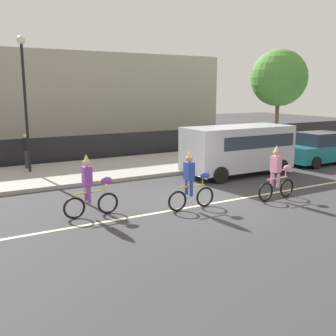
{
  "coord_description": "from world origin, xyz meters",
  "views": [
    {
      "loc": [
        -7.44,
        -10.84,
        3.76
      ],
      "look_at": [
        -0.6,
        1.2,
        1.0
      ],
      "focal_mm": 42.0,
      "sensor_mm": 36.0,
      "label": 1
    }
  ],
  "objects_px": {
    "parked_car_teal": "(320,149)",
    "pedestrian_onlooker": "(26,150)",
    "street_lamp_post": "(24,85)",
    "parade_cyclist_purple": "(91,189)",
    "parked_van_silver": "(239,146)",
    "parade_cyclist_cobalt": "(192,183)",
    "parade_cyclist_pink": "(278,176)"
  },
  "relations": [
    {
      "from": "parade_cyclist_purple",
      "to": "street_lamp_post",
      "type": "relative_size",
      "value": 0.33
    },
    {
      "from": "parade_cyclist_purple",
      "to": "parade_cyclist_pink",
      "type": "distance_m",
      "value": 6.39
    },
    {
      "from": "parade_cyclist_cobalt",
      "to": "parked_van_silver",
      "type": "distance_m",
      "value": 5.8
    },
    {
      "from": "parade_cyclist_purple",
      "to": "street_lamp_post",
      "type": "xyz_separation_m",
      "value": [
        -0.49,
        7.06,
        3.15
      ]
    },
    {
      "from": "parked_van_silver",
      "to": "parade_cyclist_pink",
      "type": "bearing_deg",
      "value": -111.08
    },
    {
      "from": "parade_cyclist_cobalt",
      "to": "parked_car_teal",
      "type": "distance_m",
      "value": 10.58
    },
    {
      "from": "street_lamp_post",
      "to": "parked_car_teal",
      "type": "bearing_deg",
      "value": -18.6
    },
    {
      "from": "parked_van_silver",
      "to": "street_lamp_post",
      "type": "height_order",
      "value": "street_lamp_post"
    },
    {
      "from": "parked_van_silver",
      "to": "street_lamp_post",
      "type": "relative_size",
      "value": 0.85
    },
    {
      "from": "parade_cyclist_cobalt",
      "to": "pedestrian_onlooker",
      "type": "distance_m",
      "value": 9.43
    },
    {
      "from": "parade_cyclist_cobalt",
      "to": "parade_cyclist_pink",
      "type": "relative_size",
      "value": 1.0
    },
    {
      "from": "street_lamp_post",
      "to": "pedestrian_onlooker",
      "type": "bearing_deg",
      "value": 87.06
    },
    {
      "from": "parked_car_teal",
      "to": "pedestrian_onlooker",
      "type": "height_order",
      "value": "pedestrian_onlooker"
    },
    {
      "from": "parked_car_teal",
      "to": "pedestrian_onlooker",
      "type": "xyz_separation_m",
      "value": [
        -13.5,
        5.4,
        0.23
      ]
    },
    {
      "from": "parade_cyclist_pink",
      "to": "street_lamp_post",
      "type": "distance_m",
      "value": 11.23
    },
    {
      "from": "parade_cyclist_pink",
      "to": "pedestrian_onlooker",
      "type": "height_order",
      "value": "parade_cyclist_pink"
    },
    {
      "from": "parade_cyclist_pink",
      "to": "street_lamp_post",
      "type": "relative_size",
      "value": 0.33
    },
    {
      "from": "street_lamp_post",
      "to": "parade_cyclist_purple",
      "type": "bearing_deg",
      "value": -86.06
    },
    {
      "from": "parade_cyclist_pink",
      "to": "parked_van_silver",
      "type": "distance_m",
      "value": 4.17
    },
    {
      "from": "parked_car_teal",
      "to": "street_lamp_post",
      "type": "bearing_deg",
      "value": 161.4
    },
    {
      "from": "parked_van_silver",
      "to": "pedestrian_onlooker",
      "type": "bearing_deg",
      "value": 146.56
    },
    {
      "from": "pedestrian_onlooker",
      "to": "parade_cyclist_cobalt",
      "type": "bearing_deg",
      "value": -68.4
    },
    {
      "from": "parade_cyclist_pink",
      "to": "parked_van_silver",
      "type": "bearing_deg",
      "value": 68.92
    },
    {
      "from": "pedestrian_onlooker",
      "to": "parade_cyclist_purple",
      "type": "bearing_deg",
      "value": -86.79
    },
    {
      "from": "parade_cyclist_purple",
      "to": "parked_car_teal",
      "type": "xyz_separation_m",
      "value": [
        13.06,
        2.5,
        -0.06
      ]
    },
    {
      "from": "parade_cyclist_purple",
      "to": "street_lamp_post",
      "type": "bearing_deg",
      "value": 93.94
    },
    {
      "from": "parked_van_silver",
      "to": "parked_car_teal",
      "type": "bearing_deg",
      "value": 0.0
    },
    {
      "from": "parade_cyclist_pink",
      "to": "parked_car_teal",
      "type": "height_order",
      "value": "parade_cyclist_pink"
    },
    {
      "from": "parade_cyclist_pink",
      "to": "parked_van_silver",
      "type": "xyz_separation_m",
      "value": [
        1.49,
        3.87,
        0.44
      ]
    },
    {
      "from": "parade_cyclist_pink",
      "to": "street_lamp_post",
      "type": "height_order",
      "value": "street_lamp_post"
    },
    {
      "from": "parade_cyclist_purple",
      "to": "parked_car_teal",
      "type": "distance_m",
      "value": 13.3
    },
    {
      "from": "parade_cyclist_pink",
      "to": "pedestrian_onlooker",
      "type": "xyz_separation_m",
      "value": [
        -6.68,
        9.27,
        0.17
      ]
    }
  ]
}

